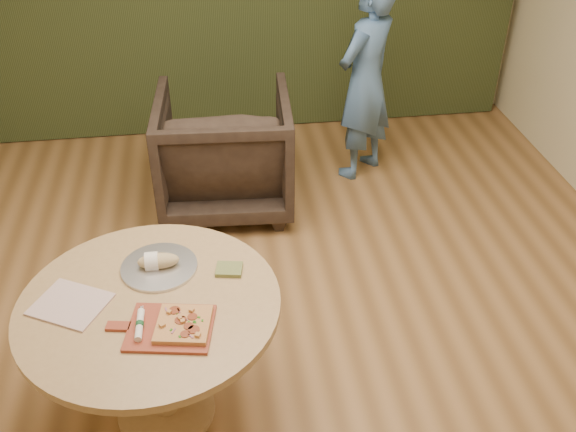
{
  "coord_description": "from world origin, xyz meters",
  "views": [
    {
      "loc": [
        -0.28,
        -2.38,
        2.67
      ],
      "look_at": [
        0.09,
        0.25,
        0.81
      ],
      "focal_mm": 40.0,
      "sensor_mm": 36.0,
      "label": 1
    }
  ],
  "objects_px": {
    "serving_tray": "(159,267)",
    "person_standing": "(365,81)",
    "cutlery_roll": "(140,325)",
    "armchair": "(225,146)",
    "pedestal_table": "(153,324)",
    "pizza_paddle": "(168,328)",
    "flatbread_pizza": "(183,324)",
    "bread_roll": "(156,261)"
  },
  "relations": [
    {
      "from": "cutlery_roll",
      "to": "armchair",
      "type": "bearing_deg",
      "value": 79.19
    },
    {
      "from": "cutlery_roll",
      "to": "person_standing",
      "type": "distance_m",
      "value": 2.81
    },
    {
      "from": "flatbread_pizza",
      "to": "armchair",
      "type": "bearing_deg",
      "value": 82.34
    },
    {
      "from": "flatbread_pizza",
      "to": "person_standing",
      "type": "relative_size",
      "value": 0.17
    },
    {
      "from": "armchair",
      "to": "person_standing",
      "type": "bearing_deg",
      "value": -160.0
    },
    {
      "from": "cutlery_roll",
      "to": "serving_tray",
      "type": "xyz_separation_m",
      "value": [
        0.07,
        0.4,
        -0.02
      ]
    },
    {
      "from": "pedestal_table",
      "to": "flatbread_pizza",
      "type": "distance_m",
      "value": 0.3
    },
    {
      "from": "serving_tray",
      "to": "pizza_paddle",
      "type": "bearing_deg",
      "value": -83.72
    },
    {
      "from": "cutlery_roll",
      "to": "serving_tray",
      "type": "height_order",
      "value": "cutlery_roll"
    },
    {
      "from": "person_standing",
      "to": "pedestal_table",
      "type": "bearing_deg",
      "value": 14.3
    },
    {
      "from": "pizza_paddle",
      "to": "flatbread_pizza",
      "type": "xyz_separation_m",
      "value": [
        0.07,
        -0.01,
        0.02
      ]
    },
    {
      "from": "bread_roll",
      "to": "pedestal_table",
      "type": "bearing_deg",
      "value": -98.34
    },
    {
      "from": "serving_tray",
      "to": "person_standing",
      "type": "xyz_separation_m",
      "value": [
        1.47,
        1.96,
        0.01
      ]
    },
    {
      "from": "cutlery_roll",
      "to": "flatbread_pizza",
      "type": "bearing_deg",
      "value": -4.66
    },
    {
      "from": "flatbread_pizza",
      "to": "serving_tray",
      "type": "relative_size",
      "value": 0.72
    },
    {
      "from": "cutlery_roll",
      "to": "armchair",
      "type": "relative_size",
      "value": 0.21
    },
    {
      "from": "pedestal_table",
      "to": "serving_tray",
      "type": "xyz_separation_m",
      "value": [
        0.04,
        0.22,
        0.15
      ]
    },
    {
      "from": "cutlery_roll",
      "to": "person_standing",
      "type": "relative_size",
      "value": 0.13
    },
    {
      "from": "cutlery_roll",
      "to": "serving_tray",
      "type": "distance_m",
      "value": 0.4
    },
    {
      "from": "pizza_paddle",
      "to": "serving_tray",
      "type": "bearing_deg",
      "value": 106.65
    },
    {
      "from": "pizza_paddle",
      "to": "person_standing",
      "type": "distance_m",
      "value": 2.76
    },
    {
      "from": "cutlery_roll",
      "to": "bread_roll",
      "type": "bearing_deg",
      "value": 83.17
    },
    {
      "from": "pedestal_table",
      "to": "person_standing",
      "type": "distance_m",
      "value": 2.66
    },
    {
      "from": "person_standing",
      "to": "armchair",
      "type": "bearing_deg",
      "value": -24.87
    },
    {
      "from": "flatbread_pizza",
      "to": "armchair",
      "type": "distance_m",
      "value": 2.1
    },
    {
      "from": "pizza_paddle",
      "to": "cutlery_roll",
      "type": "xyz_separation_m",
      "value": [
        -0.11,
        0.01,
        0.02
      ]
    },
    {
      "from": "pizza_paddle",
      "to": "pedestal_table",
      "type": "bearing_deg",
      "value": 125.6
    },
    {
      "from": "pedestal_table",
      "to": "cutlery_roll",
      "type": "distance_m",
      "value": 0.24
    },
    {
      "from": "flatbread_pizza",
      "to": "pedestal_table",
      "type": "bearing_deg",
      "value": 128.4
    },
    {
      "from": "pizza_paddle",
      "to": "armchair",
      "type": "distance_m",
      "value": 2.1
    },
    {
      "from": "armchair",
      "to": "pizza_paddle",
      "type": "bearing_deg",
      "value": 84.31
    },
    {
      "from": "pedestal_table",
      "to": "person_standing",
      "type": "relative_size",
      "value": 0.75
    },
    {
      "from": "bread_roll",
      "to": "cutlery_roll",
      "type": "bearing_deg",
      "value": -98.61
    },
    {
      "from": "pedestal_table",
      "to": "pizza_paddle",
      "type": "height_order",
      "value": "pizza_paddle"
    },
    {
      "from": "pizza_paddle",
      "to": "armchair",
      "type": "xyz_separation_m",
      "value": [
        0.34,
        2.06,
        -0.28
      ]
    },
    {
      "from": "serving_tray",
      "to": "flatbread_pizza",
      "type": "bearing_deg",
      "value": -75.17
    },
    {
      "from": "pizza_paddle",
      "to": "armchair",
      "type": "bearing_deg",
      "value": 90.91
    },
    {
      "from": "serving_tray",
      "to": "armchair",
      "type": "relative_size",
      "value": 0.38
    },
    {
      "from": "flatbread_pizza",
      "to": "person_standing",
      "type": "distance_m",
      "value": 2.74
    },
    {
      "from": "pizza_paddle",
      "to": "person_standing",
      "type": "bearing_deg",
      "value": 69.42
    },
    {
      "from": "pedestal_table",
      "to": "flatbread_pizza",
      "type": "bearing_deg",
      "value": -51.6
    },
    {
      "from": "serving_tray",
      "to": "pedestal_table",
      "type": "bearing_deg",
      "value": -100.55
    }
  ]
}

